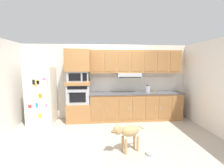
% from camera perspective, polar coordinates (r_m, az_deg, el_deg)
% --- Properties ---
extents(ground_plane, '(9.60, 9.60, 0.00)m').
position_cam_1_polar(ground_plane, '(4.66, -1.06, -16.07)').
color(ground_plane, '#B2A899').
extents(back_kitchen_wall, '(6.20, 0.12, 2.50)m').
position_cam_1_polar(back_kitchen_wall, '(5.43, -1.88, 0.88)').
color(back_kitchen_wall, silver).
rests_on(back_kitchen_wall, ground).
extents(side_panel_left, '(0.12, 7.10, 2.50)m').
position_cam_1_polar(side_panel_left, '(5.00, -35.10, -0.87)').
color(side_panel_left, silver).
rests_on(side_panel_left, ground).
extents(side_panel_right, '(0.12, 7.10, 2.50)m').
position_cam_1_polar(side_panel_right, '(5.31, 30.68, -0.21)').
color(side_panel_right, white).
rests_on(side_panel_right, ground).
extents(refrigerator, '(0.76, 0.73, 1.76)m').
position_cam_1_polar(refrigerator, '(5.35, -24.27, -3.81)').
color(refrigerator, silver).
rests_on(refrigerator, ground).
extents(oven_base_cabinet, '(0.74, 0.62, 0.60)m').
position_cam_1_polar(oven_base_cabinet, '(5.29, -11.85, -9.92)').
color(oven_base_cabinet, '#A8703D').
rests_on(oven_base_cabinet, ground).
extents(built_in_oven, '(0.70, 0.62, 0.60)m').
position_cam_1_polar(built_in_oven, '(5.15, -12.01, -3.52)').
color(built_in_oven, '#A8AAAF').
rests_on(built_in_oven, oven_base_cabinet).
extents(appliance_mid_shelf, '(0.74, 0.62, 0.10)m').
position_cam_1_polar(appliance_mid_shelf, '(5.10, -12.11, 0.36)').
color(appliance_mid_shelf, '#A8703D').
rests_on(appliance_mid_shelf, built_in_oven).
extents(microwave, '(0.64, 0.54, 0.32)m').
position_cam_1_polar(microwave, '(5.08, -12.17, 2.71)').
color(microwave, '#A8AAAF').
rests_on(microwave, appliance_mid_shelf).
extents(appliance_upper_cabinet, '(0.74, 0.62, 0.68)m').
position_cam_1_polar(appliance_upper_cabinet, '(5.07, -12.31, 8.35)').
color(appliance_upper_cabinet, '#A8703D').
rests_on(appliance_upper_cabinet, microwave).
extents(lower_cabinet_run, '(3.01, 0.63, 0.88)m').
position_cam_1_polar(lower_cabinet_run, '(5.35, 8.65, -8.10)').
color(lower_cabinet_run, '#A8703D').
rests_on(lower_cabinet_run, ground).
extents(countertop_slab, '(3.05, 0.64, 0.04)m').
position_cam_1_polar(countertop_slab, '(5.26, 8.73, -3.24)').
color(countertop_slab, '#4C4C51').
rests_on(countertop_slab, lower_cabinet_run).
extents(backsplash_panel, '(3.05, 0.02, 0.50)m').
position_cam_1_polar(backsplash_panel, '(5.50, 8.07, 0.05)').
color(backsplash_panel, silver).
rests_on(backsplash_panel, countertop_slab).
extents(upper_cabinet_with_hood, '(3.01, 0.48, 0.88)m').
position_cam_1_polar(upper_cabinet_with_hood, '(5.29, 8.45, 7.74)').
color(upper_cabinet_with_hood, '#A8703D').
rests_on(upper_cabinet_with_hood, backsplash_panel).
extents(screwdriver, '(0.17, 0.17, 0.03)m').
position_cam_1_polar(screwdriver, '(5.56, 15.29, -2.50)').
color(screwdriver, yellow).
rests_on(screwdriver, countertop_slab).
extents(electric_kettle, '(0.17, 0.17, 0.24)m').
position_cam_1_polar(electric_kettle, '(5.29, 12.74, -1.80)').
color(electric_kettle, '#A8AAAF').
rests_on(electric_kettle, countertop_slab).
extents(dog, '(0.76, 0.39, 0.64)m').
position_cam_1_polar(dog, '(3.42, 5.70, -16.87)').
color(dog, tan).
rests_on(dog, ground).
extents(dog_food_bowl, '(0.20, 0.20, 0.06)m').
position_cam_1_polar(dog_food_bowl, '(3.57, 13.95, -23.29)').
color(dog_food_bowl, '#B2B7BC').
rests_on(dog_food_bowl, ground).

